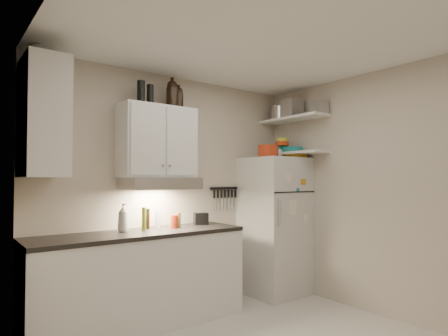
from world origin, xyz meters
TOP-DOWN VIEW (x-y plane):
  - ceiling at (0.00, 0.00)m, footprint 3.20×3.00m
  - back_wall at (0.00, 1.51)m, footprint 3.20×0.02m
  - left_wall at (-1.61, 0.00)m, footprint 0.02×3.00m
  - right_wall at (1.61, 0.00)m, footprint 0.02×3.00m
  - base_cabinet at (-0.55, 1.20)m, footprint 2.10×0.60m
  - countertop at (-0.55, 1.20)m, footprint 2.10×0.62m
  - upper_cabinet at (-0.30, 1.33)m, footprint 0.80×0.33m
  - side_cabinet at (-1.44, 1.20)m, footprint 0.33×0.55m
  - range_hood at (-0.30, 1.27)m, footprint 0.76×0.46m
  - fridge at (1.25, 1.16)m, footprint 0.70×0.68m
  - shelf_hi at (1.45, 1.02)m, footprint 0.30×0.95m
  - shelf_lo at (1.45, 1.02)m, footprint 0.30×0.95m
  - knife_strip at (0.70, 1.49)m, footprint 0.42×0.02m
  - dutch_oven at (1.03, 1.05)m, footprint 0.30×0.30m
  - book_stack at (1.45, 0.99)m, footprint 0.21×0.25m
  - spice_jar at (1.33, 1.13)m, footprint 0.07×0.07m
  - stock_pot at (1.48, 1.27)m, footprint 0.31×0.31m
  - tin_a at (1.43, 1.02)m, footprint 0.23×0.21m
  - tin_b at (1.51, 0.65)m, footprint 0.18×0.18m
  - bowl_teal at (1.42, 1.23)m, footprint 0.22×0.22m
  - bowl_orange at (1.38, 1.15)m, footprint 0.18×0.18m
  - bowl_yellow at (1.38, 1.15)m, footprint 0.14×0.14m
  - plates at (1.43, 1.01)m, footprint 0.29×0.29m
  - growler_a at (-0.16, 1.28)m, footprint 0.14×0.14m
  - growler_b at (-0.05, 1.32)m, footprint 0.13×0.13m
  - thermos_a at (-0.41, 1.30)m, footprint 0.09×0.09m
  - thermos_b at (-0.51, 1.29)m, footprint 0.11×0.11m
  - side_jar at (-1.47, 1.32)m, footprint 0.11×0.11m
  - soap_bottle at (-0.69, 1.28)m, footprint 0.14×0.14m
  - pepper_mill at (-0.10, 1.24)m, footprint 0.05×0.05m
  - oil_bottle at (-0.49, 1.24)m, footprint 0.06×0.06m
  - vinegar_bottle at (-0.41, 1.34)m, footprint 0.05×0.05m
  - clear_bottle at (-0.29, 1.35)m, footprint 0.07×0.07m
  - red_jar at (-0.16, 1.22)m, footprint 0.08×0.08m
  - caddy at (0.24, 1.31)m, footprint 0.18×0.16m

SIDE VIEW (x-z plane):
  - base_cabinet at x=-0.55m, z-range 0.00..0.88m
  - fridge at x=1.25m, z-range 0.00..1.70m
  - countertop at x=-0.55m, z-range 0.88..0.92m
  - caddy at x=0.24m, z-range 0.92..1.05m
  - red_jar at x=-0.16m, z-range 0.92..1.06m
  - pepper_mill at x=-0.10m, z-range 0.92..1.08m
  - clear_bottle at x=-0.29m, z-range 0.92..1.11m
  - vinegar_bottle at x=-0.41m, z-range 0.92..1.13m
  - oil_bottle at x=-0.49m, z-range 0.92..1.15m
  - soap_bottle at x=-0.69m, z-range 0.92..1.23m
  - back_wall at x=0.00m, z-range 0.00..2.60m
  - left_wall at x=-1.61m, z-range 0.00..2.60m
  - right_wall at x=1.61m, z-range 0.00..2.60m
  - knife_strip at x=0.70m, z-range 1.31..1.33m
  - range_hood at x=-0.30m, z-range 1.33..1.45m
  - book_stack at x=1.45m, z-range 1.70..1.78m
  - spice_jar at x=1.33m, z-range 1.70..1.81m
  - shelf_lo at x=1.45m, z-range 1.75..1.77m
  - dutch_oven at x=1.03m, z-range 1.70..1.84m
  - plates at x=1.43m, z-range 1.77..1.84m
  - bowl_teal at x=1.42m, z-range 1.77..1.86m
  - upper_cabinet at x=-0.30m, z-range 1.45..2.20m
  - bowl_orange at x=1.38m, z-range 1.86..1.92m
  - bowl_yellow at x=1.38m, z-range 1.92..1.96m
  - side_cabinet at x=-1.44m, z-range 1.45..2.45m
  - shelf_hi at x=1.45m, z-range 2.19..2.22m
  - tin_b at x=1.51m, z-range 2.21..2.37m
  - stock_pot at x=1.48m, z-range 2.21..2.39m
  - thermos_a at x=-0.41m, z-range 2.20..2.41m
  - thermos_b at x=-0.51m, z-range 2.20..2.43m
  - growler_b at x=-0.05m, z-range 2.20..2.44m
  - tin_a at x=1.43m, z-range 2.21..2.44m
  - growler_a at x=-0.16m, z-range 2.20..2.50m
  - side_jar at x=-1.47m, z-range 2.45..2.59m
  - ceiling at x=0.00m, z-range 2.60..2.62m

